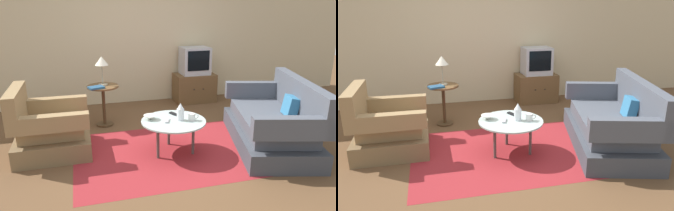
% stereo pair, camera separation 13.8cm
% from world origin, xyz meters
% --- Properties ---
extents(ground_plane, '(16.00, 16.00, 0.00)m').
position_xyz_m(ground_plane, '(0.00, 0.00, 0.00)').
color(ground_plane, brown).
extents(back_wall, '(9.00, 0.12, 2.70)m').
position_xyz_m(back_wall, '(0.00, 2.34, 1.35)').
color(back_wall, '#CCB78E').
rests_on(back_wall, ground).
extents(area_rug, '(2.47, 1.76, 0.00)m').
position_xyz_m(area_rug, '(0.06, -0.06, 0.00)').
color(area_rug, maroon).
rests_on(area_rug, ground).
extents(armchair, '(0.90, 0.88, 0.86)m').
position_xyz_m(armchair, '(-1.46, 0.37, 0.29)').
color(armchair, brown).
rests_on(armchair, ground).
extents(couch, '(1.32, 1.91, 0.88)m').
position_xyz_m(couch, '(1.41, -0.17, 0.29)').
color(couch, '#3E424B').
rests_on(couch, ground).
extents(coffee_table, '(0.81, 0.81, 0.43)m').
position_xyz_m(coffee_table, '(0.06, -0.06, 0.40)').
color(coffee_table, '#B2C6C1').
rests_on(coffee_table, ground).
extents(side_table, '(0.48, 0.48, 0.63)m').
position_xyz_m(side_table, '(-0.70, 1.15, 0.45)').
color(side_table, brown).
rests_on(side_table, ground).
extents(tv_stand, '(0.76, 0.50, 0.53)m').
position_xyz_m(tv_stand, '(1.08, 2.00, 0.27)').
color(tv_stand, brown).
rests_on(tv_stand, ground).
extents(television, '(0.52, 0.41, 0.50)m').
position_xyz_m(television, '(1.08, 2.00, 0.79)').
color(television, '#B7B7BC').
rests_on(television, tv_stand).
extents(table_lamp, '(0.20, 0.20, 0.44)m').
position_xyz_m(table_lamp, '(-0.69, 1.18, 0.97)').
color(table_lamp, '#9E937A').
rests_on(table_lamp, side_table).
extents(vase, '(0.09, 0.09, 0.22)m').
position_xyz_m(vase, '(0.14, -0.08, 0.54)').
color(vase, white).
rests_on(vase, coffee_table).
extents(mug, '(0.13, 0.08, 0.09)m').
position_xyz_m(mug, '(0.28, -0.12, 0.48)').
color(mug, white).
rests_on(mug, coffee_table).
extents(bowl, '(0.17, 0.17, 0.06)m').
position_xyz_m(bowl, '(-0.21, 0.05, 0.46)').
color(bowl, silver).
rests_on(bowl, coffee_table).
extents(tv_remote_dark, '(0.10, 0.15, 0.02)m').
position_xyz_m(tv_remote_dark, '(0.12, 0.15, 0.44)').
color(tv_remote_dark, black).
rests_on(tv_remote_dark, coffee_table).
extents(tv_remote_silver, '(0.09, 0.16, 0.02)m').
position_xyz_m(tv_remote_silver, '(-0.03, -0.07, 0.44)').
color(tv_remote_silver, '#B2B2B7').
rests_on(tv_remote_silver, coffee_table).
extents(book, '(0.25, 0.22, 0.03)m').
position_xyz_m(book, '(-0.80, 1.02, 0.64)').
color(book, navy).
rests_on(book, side_table).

